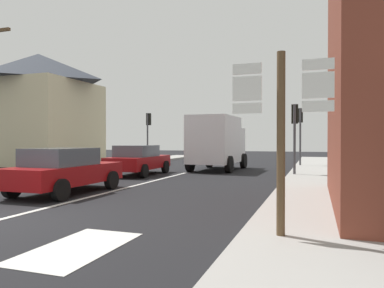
{
  "coord_description": "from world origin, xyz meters",
  "views": [
    {
      "loc": [
        6.47,
        -5.87,
        1.73
      ],
      "look_at": [
        0.12,
        12.68,
        1.51
      ],
      "focal_mm": 33.95,
      "sensor_mm": 36.0,
      "label": 1
    }
  ],
  "objects_px": {
    "traffic_light_far_left": "(148,126)",
    "traffic_light_near_right": "(295,123)",
    "sedan_far": "(138,160)",
    "traffic_light_far_right": "(300,124)",
    "sedan_near": "(64,170)",
    "delivery_truck": "(217,141)",
    "route_sign_post": "(281,129)"
  },
  "relations": [
    {
      "from": "sedan_far",
      "to": "traffic_light_far_left",
      "type": "height_order",
      "value": "traffic_light_far_left"
    },
    {
      "from": "sedan_far",
      "to": "traffic_light_near_right",
      "type": "height_order",
      "value": "traffic_light_near_right"
    },
    {
      "from": "traffic_light_near_right",
      "to": "route_sign_post",
      "type": "bearing_deg",
      "value": -88.02
    },
    {
      "from": "route_sign_post",
      "to": "traffic_light_near_right",
      "type": "distance_m",
      "value": 11.53
    },
    {
      "from": "traffic_light_far_right",
      "to": "delivery_truck",
      "type": "bearing_deg",
      "value": -137.63
    },
    {
      "from": "route_sign_post",
      "to": "traffic_light_far_right",
      "type": "relative_size",
      "value": 0.85
    },
    {
      "from": "sedan_far",
      "to": "sedan_near",
      "type": "bearing_deg",
      "value": -84.38
    },
    {
      "from": "sedan_near",
      "to": "delivery_truck",
      "type": "xyz_separation_m",
      "value": [
        2.32,
        10.4,
        0.89
      ]
    },
    {
      "from": "route_sign_post",
      "to": "traffic_light_near_right",
      "type": "relative_size",
      "value": 0.94
    },
    {
      "from": "sedan_far",
      "to": "traffic_light_near_right",
      "type": "relative_size",
      "value": 1.25
    },
    {
      "from": "sedan_near",
      "to": "delivery_truck",
      "type": "bearing_deg",
      "value": 77.4
    },
    {
      "from": "sedan_near",
      "to": "route_sign_post",
      "type": "height_order",
      "value": "route_sign_post"
    },
    {
      "from": "delivery_truck",
      "to": "traffic_light_far_left",
      "type": "height_order",
      "value": "traffic_light_far_left"
    },
    {
      "from": "traffic_light_far_left",
      "to": "traffic_light_near_right",
      "type": "relative_size",
      "value": 1.1
    },
    {
      "from": "sedan_far",
      "to": "traffic_light_far_right",
      "type": "relative_size",
      "value": 1.13
    },
    {
      "from": "sedan_near",
      "to": "sedan_far",
      "type": "bearing_deg",
      "value": 95.62
    },
    {
      "from": "traffic_light_far_left",
      "to": "traffic_light_near_right",
      "type": "xyz_separation_m",
      "value": [
        11.04,
        -7.12,
        -0.26
      ]
    },
    {
      "from": "sedan_far",
      "to": "route_sign_post",
      "type": "height_order",
      "value": "route_sign_post"
    },
    {
      "from": "sedan_far",
      "to": "traffic_light_near_right",
      "type": "bearing_deg",
      "value": 12.42
    },
    {
      "from": "route_sign_post",
      "to": "traffic_light_far_left",
      "type": "bearing_deg",
      "value": 121.55
    },
    {
      "from": "traffic_light_far_left",
      "to": "delivery_truck",
      "type": "bearing_deg",
      "value": -35.4
    },
    {
      "from": "sedan_far",
      "to": "delivery_truck",
      "type": "distance_m",
      "value": 5.07
    },
    {
      "from": "sedan_near",
      "to": "traffic_light_near_right",
      "type": "relative_size",
      "value": 1.23
    },
    {
      "from": "sedan_far",
      "to": "delivery_truck",
      "type": "relative_size",
      "value": 0.84
    },
    {
      "from": "sedan_near",
      "to": "traffic_light_near_right",
      "type": "xyz_separation_m",
      "value": [
        6.73,
        7.99,
        1.76
      ]
    },
    {
      "from": "traffic_light_far_left",
      "to": "traffic_light_far_right",
      "type": "bearing_deg",
      "value": -3.59
    },
    {
      "from": "sedan_far",
      "to": "traffic_light_far_right",
      "type": "xyz_separation_m",
      "value": [
        7.36,
        8.05,
        2.02
      ]
    },
    {
      "from": "sedan_far",
      "to": "delivery_truck",
      "type": "height_order",
      "value": "delivery_truck"
    },
    {
      "from": "delivery_truck",
      "to": "traffic_light_far_right",
      "type": "height_order",
      "value": "traffic_light_far_right"
    },
    {
      "from": "traffic_light_far_left",
      "to": "traffic_light_near_right",
      "type": "distance_m",
      "value": 13.14
    },
    {
      "from": "delivery_truck",
      "to": "traffic_light_far_left",
      "type": "distance_m",
      "value": 8.22
    },
    {
      "from": "delivery_truck",
      "to": "route_sign_post",
      "type": "height_order",
      "value": "route_sign_post"
    }
  ]
}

